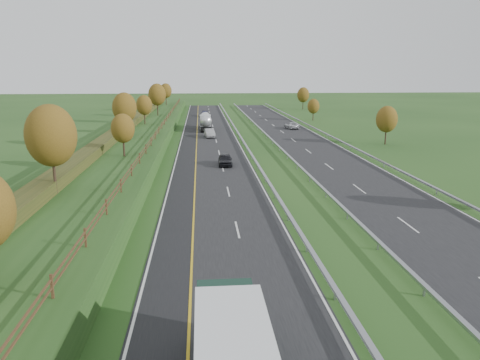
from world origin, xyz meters
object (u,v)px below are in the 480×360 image
object	(u,v)px
road_tanker	(205,121)
car_oncoming	(292,125)
car_small_far	(205,114)
car_dark_near	(225,160)
car_silver_mid	(210,133)

from	to	relation	value
road_tanker	car_oncoming	world-z (taller)	road_tanker
road_tanker	car_small_far	world-z (taller)	road_tanker
car_dark_near	car_small_far	size ratio (longest dim) A/B	0.96
car_small_far	car_oncoming	world-z (taller)	car_oncoming
car_silver_mid	road_tanker	bearing A→B (deg)	87.00
car_small_far	car_dark_near	bearing A→B (deg)	-84.25
car_small_far	car_silver_mid	bearing A→B (deg)	-85.22
road_tanker	car_oncoming	bearing A→B (deg)	0.22
car_small_far	car_oncoming	xyz separation A→B (m)	(18.60, -29.87, 0.00)
car_oncoming	car_silver_mid	bearing A→B (deg)	26.87
car_dark_near	car_silver_mid	xyz separation A→B (m)	(-1.51, 27.27, 0.03)
car_dark_near	car_silver_mid	world-z (taller)	car_silver_mid
car_silver_mid	car_oncoming	world-z (taller)	car_silver_mid
car_small_far	road_tanker	bearing A→B (deg)	-86.10
car_dark_near	car_oncoming	distance (m)	42.61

